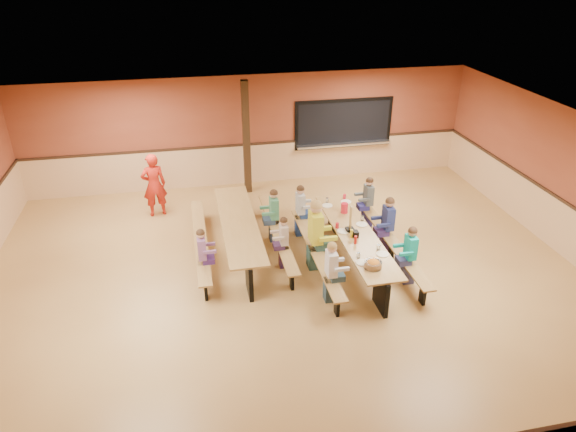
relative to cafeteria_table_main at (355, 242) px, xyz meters
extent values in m
plane|color=#9F733C|center=(-1.48, -0.36, -0.53)|extent=(12.00, 12.00, 0.00)
cube|color=brown|center=(-1.48, 4.64, 0.97)|extent=(12.00, 0.04, 3.00)
cube|color=brown|center=(4.52, -0.36, 0.97)|extent=(0.04, 10.00, 3.00)
cube|color=white|center=(-1.48, -0.36, 2.47)|extent=(12.00, 10.00, 0.04)
cube|color=black|center=(1.12, 4.61, 1.02)|extent=(2.60, 0.06, 1.20)
cube|color=silver|center=(1.12, 4.52, 0.45)|extent=(2.70, 0.28, 0.06)
cube|color=black|center=(-1.68, 4.04, 0.97)|extent=(0.18, 0.18, 3.00)
cube|color=#9F773F|center=(0.00, 0.00, 0.19)|extent=(0.75, 3.60, 0.04)
cube|color=black|center=(0.00, -1.55, -0.18)|extent=(0.08, 0.60, 0.70)
cube|color=black|center=(0.00, 1.55, -0.18)|extent=(0.08, 0.60, 0.70)
cube|color=#9F773F|center=(-0.83, 0.00, -0.09)|extent=(0.26, 3.60, 0.04)
cube|color=black|center=(-0.83, 0.00, -0.32)|extent=(0.06, 0.18, 0.41)
cube|color=#9F773F|center=(0.82, 0.00, -0.09)|extent=(0.26, 3.60, 0.04)
cube|color=black|center=(0.82, 0.00, -0.32)|extent=(0.06, 0.18, 0.41)
cube|color=#9F773F|center=(-2.28, 0.95, 0.19)|extent=(0.75, 3.60, 0.04)
cube|color=black|center=(-2.28, -0.60, -0.18)|extent=(0.08, 0.60, 0.70)
cube|color=black|center=(-2.28, 2.50, -0.18)|extent=(0.08, 0.60, 0.70)
cube|color=#9F773F|center=(-3.10, 0.95, -0.09)|extent=(0.26, 3.60, 0.04)
cube|color=black|center=(-3.10, 0.95, -0.32)|extent=(0.06, 0.18, 0.41)
cube|color=#9F773F|center=(-1.45, 0.95, -0.09)|extent=(0.26, 3.60, 0.04)
cube|color=black|center=(-1.45, 0.95, -0.32)|extent=(0.06, 0.18, 0.41)
imported|color=red|center=(-4.07, 3.12, 0.27)|extent=(0.65, 0.49, 1.60)
cylinder|color=red|center=(0.04, 0.91, 0.32)|extent=(0.16, 0.16, 0.22)
cube|color=black|center=(-0.05, -0.16, 0.28)|extent=(0.10, 0.14, 0.13)
cylinder|color=yellow|center=(-0.14, -0.16, 0.30)|extent=(0.06, 0.06, 0.17)
cylinder|color=#B2140F|center=(-0.14, -0.41, 0.30)|extent=(0.06, 0.06, 0.17)
cube|color=black|center=(-0.09, 0.10, 0.24)|extent=(0.16, 0.16, 0.06)
cube|color=#9F773F|center=(-0.09, 0.10, 0.52)|extent=(0.02, 0.09, 0.50)
camera|label=1|loc=(-3.17, -8.62, 5.35)|focal=32.00mm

